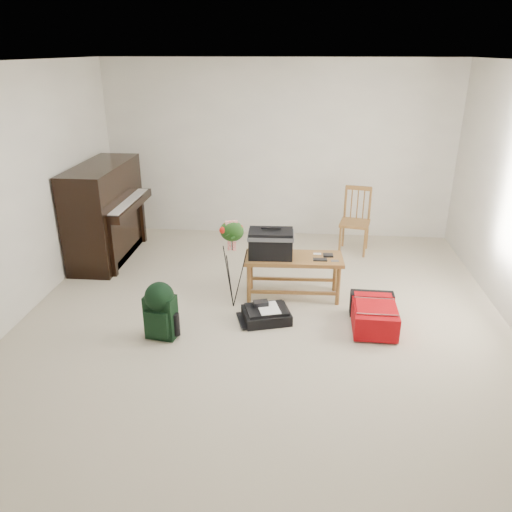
# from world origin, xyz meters

# --- Properties ---
(floor) EXTENTS (5.00, 5.50, 0.01)m
(floor) POSITION_xyz_m (0.00, 0.00, 0.00)
(floor) COLOR #B9AC95
(floor) RESTS_ON ground
(ceiling) EXTENTS (5.00, 5.50, 0.01)m
(ceiling) POSITION_xyz_m (0.00, 0.00, 2.50)
(ceiling) COLOR white
(ceiling) RESTS_ON wall_back
(wall_back) EXTENTS (5.00, 0.04, 2.50)m
(wall_back) POSITION_xyz_m (0.00, 2.75, 1.25)
(wall_back) COLOR beige
(wall_back) RESTS_ON floor
(wall_left) EXTENTS (0.04, 5.50, 2.50)m
(wall_left) POSITION_xyz_m (-2.50, 0.00, 1.25)
(wall_left) COLOR beige
(wall_left) RESTS_ON floor
(piano) EXTENTS (0.71, 1.50, 1.25)m
(piano) POSITION_xyz_m (-2.19, 1.60, 0.60)
(piano) COLOR black
(piano) RESTS_ON floor
(bench) EXTENTS (1.09, 0.47, 0.83)m
(bench) POSITION_xyz_m (0.12, 0.65, 0.59)
(bench) COLOR olive
(bench) RESTS_ON floor
(dining_chair) EXTENTS (0.45, 0.45, 0.89)m
(dining_chair) POSITION_xyz_m (1.09, 2.11, 0.43)
(dining_chair) COLOR olive
(dining_chair) RESTS_ON floor
(red_suitcase) EXTENTS (0.44, 0.64, 0.27)m
(red_suitcase) POSITION_xyz_m (1.12, 0.07, 0.14)
(red_suitcase) COLOR #BD0808
(red_suitcase) RESTS_ON floor
(black_duffel) EXTENTS (0.55, 0.49, 0.20)m
(black_duffel) POSITION_xyz_m (0.04, 0.08, 0.07)
(black_duffel) COLOR black
(black_duffel) RESTS_ON floor
(green_backpack) EXTENTS (0.32, 0.29, 0.58)m
(green_backpack) POSITION_xyz_m (-0.95, -0.34, 0.32)
(green_backpack) COLOR black
(green_backpack) RESTS_ON floor
(flower_stand) EXTENTS (0.39, 0.39, 1.01)m
(flower_stand) POSITION_xyz_m (-0.34, 0.34, 0.49)
(flower_stand) COLOR black
(flower_stand) RESTS_ON floor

